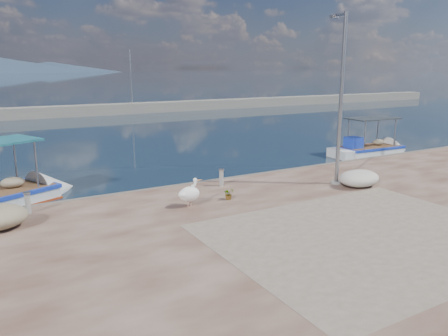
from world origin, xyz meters
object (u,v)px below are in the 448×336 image
at_px(boat_right, 369,151).
at_px(bollard_near, 221,177).
at_px(lamp_post, 340,106).
at_px(pelican, 190,194).

relative_size(boat_right, bollard_near, 7.85).
relative_size(lamp_post, bollard_near, 9.56).
bearing_deg(lamp_post, boat_right, 34.02).
relative_size(boat_right, pelican, 5.43).
height_order(pelican, lamp_post, lamp_post).
xyz_separation_m(pelican, lamp_post, (6.77, -0.26, 2.83)).
bearing_deg(pelican, boat_right, 6.78).
bearing_deg(bollard_near, pelican, -141.66).
bearing_deg(pelican, bollard_near, 25.71).
bearing_deg(boat_right, bollard_near, -161.52).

